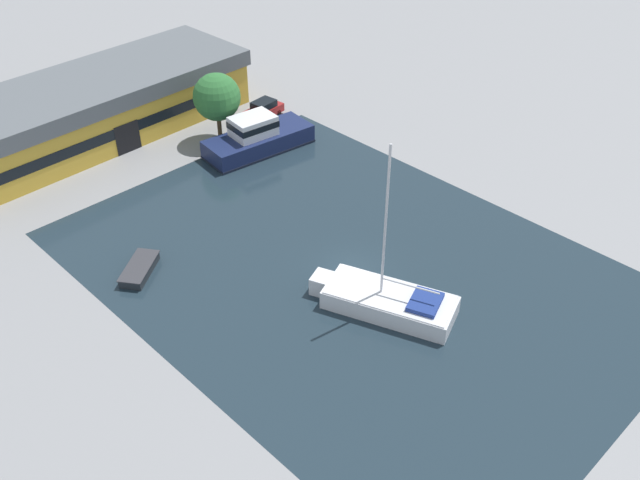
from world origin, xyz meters
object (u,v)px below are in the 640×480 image
at_px(quay_tree_near_building, 217,97).
at_px(small_dinghy, 139,269).
at_px(parked_car, 263,110).
at_px(motor_cruiser, 257,138).
at_px(warehouse_building, 94,107).
at_px(sailboat_moored, 387,300).

xyz_separation_m(quay_tree_near_building, small_dinghy, (-15.95, -11.41, -3.84)).
distance_m(parked_car, motor_cruiser, 6.40).
bearing_deg(parked_car, motor_cruiser, 128.12).
relative_size(parked_car, motor_cruiser, 0.43).
bearing_deg(motor_cruiser, parked_car, -38.31).
xyz_separation_m(warehouse_building, parked_car, (12.85, -8.15, -1.84)).
xyz_separation_m(parked_car, small_dinghy, (-21.61, -12.02, -0.50)).
bearing_deg(motor_cruiser, small_dinghy, 120.70).
distance_m(quay_tree_near_building, motor_cruiser, 5.02).
distance_m(parked_car, small_dinghy, 24.73).
xyz_separation_m(warehouse_building, quay_tree_near_building, (7.19, -8.76, 1.50)).
relative_size(warehouse_building, sailboat_moored, 2.44).
xyz_separation_m(warehouse_building, motor_cruiser, (8.31, -12.64, -1.47)).
relative_size(motor_cruiser, small_dinghy, 2.50).
height_order(quay_tree_near_building, small_dinghy, quay_tree_near_building).
xyz_separation_m(parked_car, sailboat_moored, (-12.37, -26.36, -0.10)).
bearing_deg(motor_cruiser, warehouse_building, 40.25).
distance_m(warehouse_building, motor_cruiser, 15.20).
bearing_deg(warehouse_building, quay_tree_near_building, -52.26).
bearing_deg(quay_tree_near_building, motor_cruiser, -73.96).
height_order(motor_cruiser, small_dinghy, motor_cruiser).
bearing_deg(warehouse_building, motor_cruiser, -58.34).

